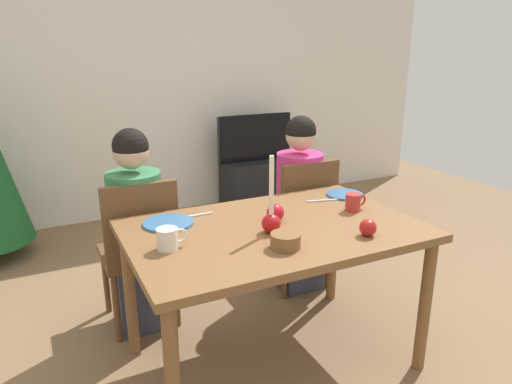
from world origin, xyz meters
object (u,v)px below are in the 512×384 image
at_px(chair_left, 140,246).
at_px(mug_left, 168,239).
at_px(chair_right, 301,217).
at_px(apple_by_left_plate, 368,228).
at_px(person_left_child, 138,234).
at_px(bowl_walnuts, 285,241).
at_px(dining_table, 274,243).
at_px(plate_right, 345,194).
at_px(tv_stand, 255,183).
at_px(mug_right, 354,202).
at_px(candle_centerpiece, 271,218).
at_px(apple_near_candle, 275,213).
at_px(tv, 255,138).
at_px(person_right_child, 299,207).
at_px(plate_left, 168,223).

distance_m(chair_left, mug_left, 0.70).
height_order(chair_right, apple_by_left_plate, chair_right).
relative_size(person_left_child, bowl_walnuts, 8.88).
bearing_deg(dining_table, mug_left, -177.06).
xyz_separation_m(plate_right, bowl_walnuts, (-0.68, -0.49, 0.03)).
xyz_separation_m(person_left_child, apple_by_left_plate, (0.86, -0.93, 0.22)).
bearing_deg(bowl_walnuts, tv_stand, 66.68).
bearing_deg(plate_right, mug_right, -116.95).
height_order(dining_table, candle_centerpiece, candle_centerpiece).
height_order(candle_centerpiece, plate_right, candle_centerpiece).
bearing_deg(candle_centerpiece, apple_near_candle, 53.82).
bearing_deg(candle_centerpiece, chair_left, 125.93).
height_order(tv, mug_right, tv).
bearing_deg(apple_by_left_plate, person_left_child, 132.89).
height_order(chair_left, tv, tv).
bearing_deg(apple_by_left_plate, candle_centerpiece, 148.75).
height_order(tv_stand, apple_near_candle, apple_near_candle).
distance_m(tv_stand, apple_by_left_plate, 2.73).
height_order(dining_table, person_left_child, person_left_child).
xyz_separation_m(chair_right, apple_by_left_plate, (-0.20, -0.89, 0.28)).
xyz_separation_m(person_left_child, candle_centerpiece, (0.48, -0.70, 0.25)).
bearing_deg(apple_by_left_plate, chair_right, 77.48).
xyz_separation_m(person_left_child, plate_right, (1.13, -0.39, 0.19)).
distance_m(person_right_child, apple_by_left_plate, 0.97).
bearing_deg(mug_right, tv_stand, 76.82).
relative_size(person_right_child, candle_centerpiece, 3.18).
height_order(tv_stand, plate_left, plate_left).
xyz_separation_m(person_right_child, candle_centerpiece, (-0.58, -0.70, 0.25)).
xyz_separation_m(person_left_child, bowl_walnuts, (0.46, -0.88, 0.21)).
bearing_deg(person_left_child, mug_right, -31.29).
height_order(plate_right, mug_left, mug_left).
distance_m(dining_table, plate_left, 0.53).
bearing_deg(mug_left, chair_right, 30.91).
xyz_separation_m(mug_right, apple_near_candle, (-0.45, 0.04, -0.00)).
height_order(dining_table, tv_stand, dining_table).
bearing_deg(plate_right, dining_table, -157.16).
height_order(person_right_child, candle_centerpiece, person_right_child).
height_order(person_left_child, apple_by_left_plate, person_left_child).
relative_size(person_left_child, person_right_child, 1.00).
bearing_deg(apple_by_left_plate, person_right_child, 77.91).
height_order(dining_table, plate_left, plate_left).
distance_m(chair_right, apple_by_left_plate, 0.96).
height_order(mug_left, bowl_walnuts, mug_left).
distance_m(dining_table, chair_left, 0.82).
bearing_deg(chair_right, apple_by_left_plate, -102.52).
distance_m(dining_table, person_left_child, 0.84).
distance_m(chair_right, plate_right, 0.44).
bearing_deg(person_right_child, chair_left, -178.25).
height_order(dining_table, person_right_child, person_right_child).
relative_size(tv_stand, tv, 0.81).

